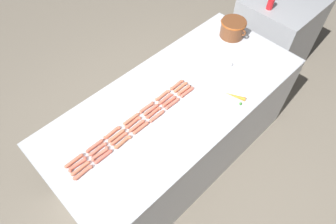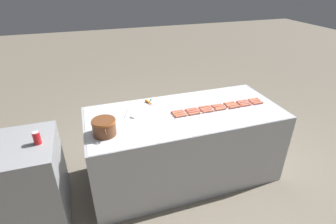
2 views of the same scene
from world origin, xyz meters
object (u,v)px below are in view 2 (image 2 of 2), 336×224
(hot_dog_8, at_px, (244,104))
(hot_dog_26, at_px, (191,109))
(hot_dog_27, at_px, (177,111))
(hot_dog_22, at_px, (241,101))
(hot_dog_15, at_px, (243,102))
(hot_dog_19, at_px, (192,110))
(hot_dog_12, at_px, (194,112))
(soda_can, at_px, (37,138))
(hot_dog_6, at_px, (181,116))
(bean_pot, at_px, (104,126))
(hot_dog_13, at_px, (179,114))
(hot_dog_17, at_px, (218,106))
(hot_dog_3, at_px, (221,109))
(hot_dog_0, at_px, (258,103))
(hot_dog_1, at_px, (246,105))
(hot_dog_2, at_px, (234,107))
(hot_dog_9, at_px, (232,106))
(hot_dog_4, at_px, (208,111))
(hot_dog_20, at_px, (178,112))
(hot_dog_24, at_px, (216,105))
(hot_dog_18, at_px, (205,108))
(hot_dog_25, at_px, (204,107))
(hot_dog_21, at_px, (253,99))
(hot_dog_23, at_px, (229,103))
(back_cabinet, at_px, (19,185))
(hot_dog_14, at_px, (254,100))
(hot_dog_10, at_px, (220,108))
(hot_dog_7, at_px, (256,102))
(hot_dog_5, at_px, (195,114))
(hot_dog_16, at_px, (231,104))

(hot_dog_8, relative_size, hot_dog_26, 1.00)
(hot_dog_27, bearing_deg, hot_dog_22, -90.00)
(hot_dog_15, relative_size, hot_dog_27, 1.00)
(hot_dog_15, distance_m, hot_dog_19, 0.67)
(hot_dog_12, xyz_separation_m, soda_can, (-0.12, 1.61, 0.06))
(hot_dog_6, distance_m, bean_pot, 0.84)
(hot_dog_13, relative_size, hot_dog_26, 1.00)
(hot_dog_15, xyz_separation_m, hot_dog_17, (0.00, 0.34, 0.00))
(hot_dog_22, height_order, hot_dog_26, same)
(hot_dog_3, bearing_deg, hot_dog_0, -90.47)
(hot_dog_22, bearing_deg, hot_dog_3, 107.87)
(hot_dog_1, relative_size, hot_dog_15, 1.00)
(hot_dog_2, distance_m, hot_dog_13, 0.68)
(hot_dog_0, bearing_deg, hot_dog_15, 63.44)
(hot_dog_9, xyz_separation_m, hot_dog_19, (0.04, 0.49, 0.00))
(hot_dog_4, xyz_separation_m, hot_dog_20, (0.08, 0.34, 0.00))
(hot_dog_24, bearing_deg, hot_dog_18, 103.36)
(hot_dog_0, xyz_separation_m, hot_dog_25, (0.12, 0.66, 0.00))
(hot_dog_17, bearing_deg, hot_dog_0, -99.28)
(hot_dog_21, bearing_deg, soda_can, 94.50)
(hot_dog_22, bearing_deg, hot_dog_23, 89.30)
(back_cabinet, bearing_deg, hot_dog_12, -87.48)
(hot_dog_8, height_order, hot_dog_12, same)
(hot_dog_4, relative_size, hot_dog_12, 1.00)
(hot_dog_18, height_order, hot_dog_22, same)
(hot_dog_14, relative_size, soda_can, 1.20)
(hot_dog_18, height_order, hot_dog_19, same)
(back_cabinet, relative_size, soda_can, 7.47)
(hot_dog_4, distance_m, hot_dog_21, 0.68)
(hot_dog_4, xyz_separation_m, hot_dog_10, (0.04, -0.17, 0.00))
(hot_dog_15, bearing_deg, hot_dog_7, -104.50)
(hot_dog_8, relative_size, hot_dog_18, 1.00)
(hot_dog_6, distance_m, hot_dog_7, 1.00)
(hot_dog_4, height_order, hot_dog_7, same)
(hot_dog_17, relative_size, hot_dog_26, 1.00)
(hot_dog_26, bearing_deg, hot_dog_0, -97.89)
(hot_dog_7, xyz_separation_m, hot_dog_14, (0.04, -0.00, 0.00))
(hot_dog_24, xyz_separation_m, hot_dog_26, (0.00, 0.33, 0.00))
(hot_dog_0, relative_size, hot_dog_21, 1.00)
(hot_dog_24, bearing_deg, hot_dog_22, -90.01)
(hot_dog_17, bearing_deg, soda_can, 94.66)
(hot_dog_9, distance_m, hot_dog_13, 0.67)
(hot_dog_10, bearing_deg, hot_dog_1, -96.29)
(back_cabinet, height_order, hot_dog_13, hot_dog_13)
(hot_dog_17, bearing_deg, hot_dog_8, -97.10)
(hot_dog_3, xyz_separation_m, soda_can, (-0.08, 1.93, 0.06))
(bean_pot, bearing_deg, soda_can, 88.82)
(hot_dog_17, bearing_deg, hot_dog_5, 103.35)
(hot_dog_2, height_order, hot_dog_16, same)
(hot_dog_6, relative_size, hot_dog_15, 1.00)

